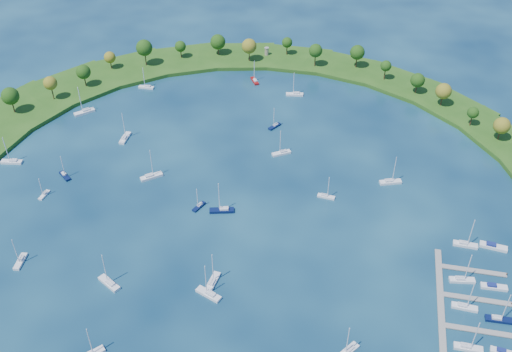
% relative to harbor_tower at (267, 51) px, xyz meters
% --- Properties ---
extents(ground, '(700.00, 700.00, 0.00)m').
position_rel_harbor_tower_xyz_m(ground, '(12.03, -118.18, -4.34)').
color(ground, '#061E3C').
rests_on(ground, ground).
extents(breakwater, '(286.74, 247.64, 2.00)m').
position_rel_harbor_tower_xyz_m(breakwater, '(-34.29, -69.46, -3.35)').
color(breakwater, '#255316').
rests_on(breakwater, ground).
extents(breakwater_trees, '(235.37, 94.99, 14.91)m').
position_rel_harbor_tower_xyz_m(breakwater_trees, '(-4.81, -31.66, 6.10)').
color(breakwater_trees, '#382314').
rests_on(breakwater_trees, breakwater).
extents(harbor_tower, '(2.60, 2.60, 4.56)m').
position_rel_harbor_tower_xyz_m(harbor_tower, '(0.00, 0.00, 0.00)').
color(harbor_tower, gray).
rests_on(harbor_tower, breakwater).
extents(dock_system, '(24.28, 82.00, 1.60)m').
position_rel_harbor_tower_xyz_m(dock_system, '(97.33, -179.18, -3.98)').
color(dock_system, gray).
rests_on(dock_system, ground).
extents(moored_boat_1, '(8.07, 2.35, 11.82)m').
position_rel_harbor_tower_xyz_m(moored_boat_1, '(-55.29, -46.37, -3.44)').
color(moored_boat_1, white).
rests_on(moored_boat_1, ground).
extents(moored_boat_2, '(10.00, 4.99, 14.16)m').
position_rel_harbor_tower_xyz_m(moored_boat_2, '(7.45, -133.16, -3.36)').
color(moored_boat_2, '#0A153F').
rests_on(moored_boat_2, ground).
extents(moored_boat_3, '(2.61, 9.23, 13.56)m').
position_rel_harbor_tower_xyz_m(moored_boat_3, '(-48.73, -93.14, -3.38)').
color(moored_boat_3, white).
rests_on(moored_boat_3, ground).
extents(moored_boat_4, '(9.17, 9.14, 14.87)m').
position_rel_harbor_tower_xyz_m(moored_boat_4, '(-76.51, -75.86, -3.34)').
color(moored_boat_4, white).
rests_on(moored_boat_4, ground).
extents(moored_boat_5, '(4.34, 6.87, 9.81)m').
position_rel_harbor_tower_xyz_m(moored_boat_5, '(-2.11, -132.60, -3.49)').
color(moored_boat_5, '#0A153F').
rests_on(moored_boat_5, ground).
extents(moored_boat_6, '(9.35, 6.96, 13.69)m').
position_rel_harbor_tower_xyz_m(moored_boat_6, '(-21.19, -177.70, -3.38)').
color(moored_boat_6, white).
rests_on(moored_boat_6, ground).
extents(moored_boat_7, '(9.02, 8.10, 13.97)m').
position_rel_harbor_tower_xyz_m(moored_boat_7, '(-27.12, -118.21, -3.37)').
color(moored_boat_7, white).
rests_on(moored_boat_7, ground).
extents(moored_boat_8, '(9.45, 5.40, 13.40)m').
position_rel_harbor_tower_xyz_m(moored_boat_8, '(71.94, -101.62, -3.39)').
color(moored_boat_8, white).
rests_on(moored_boat_8, ground).
extents(moored_boat_9, '(7.17, 8.38, 12.75)m').
position_rel_harbor_tower_xyz_m(moored_boat_9, '(61.22, -189.04, -3.41)').
color(moored_boat_9, white).
rests_on(moored_boat_9, ground).
extents(moored_boat_10, '(9.10, 3.73, 12.98)m').
position_rel_harbor_tower_xyz_m(moored_boat_10, '(21.99, -38.04, -3.40)').
color(moored_boat_10, white).
rests_on(moored_boat_10, ground).
extents(moored_boat_11, '(6.03, 8.24, 12.01)m').
position_rel_harbor_tower_xyz_m(moored_boat_11, '(-1.08, -28.25, -3.43)').
color(moored_boat_11, maroon).
rests_on(moored_boat_11, ground).
extents(moored_boat_12, '(5.55, 7.14, 10.55)m').
position_rel_harbor_tower_xyz_m(moored_boat_12, '(17.11, -69.45, -3.47)').
color(moored_boat_12, '#0A153F').
rests_on(moored_boat_12, ground).
extents(moored_boat_13, '(3.59, 9.14, 13.08)m').
position_rel_harbor_tower_xyz_m(moored_boat_13, '(13.43, -169.92, -3.40)').
color(moored_boat_13, white).
rests_on(moored_boat_13, ground).
extents(moored_boat_14, '(8.52, 6.58, 12.58)m').
position_rel_harbor_tower_xyz_m(moored_boat_14, '(23.98, -90.30, -3.41)').
color(moored_boat_14, white).
rests_on(moored_boat_14, ground).
extents(moored_boat_15, '(3.14, 8.20, 11.76)m').
position_rel_harbor_tower_xyz_m(moored_boat_15, '(-56.42, -174.26, -3.44)').
color(moored_boat_15, white).
rests_on(moored_boat_15, ground).
extents(moored_boat_16, '(9.61, 6.03, 13.71)m').
position_rel_harbor_tower_xyz_m(moored_boat_16, '(13.56, -175.54, -3.38)').
color(moored_boat_16, white).
rests_on(moored_boat_16, ground).
extents(moored_boat_17, '(2.35, 6.35, 9.13)m').
position_rel_harbor_tower_xyz_m(moored_boat_17, '(-65.88, -138.22, -3.50)').
color(moored_boat_17, white).
rests_on(moored_boat_17, ground).
extents(moored_boat_18, '(7.06, 6.36, 10.95)m').
position_rel_harbor_tower_xyz_m(moored_boat_18, '(-63.30, -124.89, -3.46)').
color(moored_boat_18, '#0A153F').
rests_on(moored_boat_18, ground).
extents(moored_boat_19, '(9.43, 3.83, 13.46)m').
position_rel_harbor_tower_xyz_m(moored_boat_19, '(-90.33, -120.45, -3.39)').
color(moored_boat_19, white).
rests_on(moored_boat_19, ground).
extents(moored_boat_21, '(7.28, 2.79, 10.44)m').
position_rel_harbor_tower_xyz_m(moored_boat_21, '(46.66, -116.31, -3.47)').
color(moored_boat_21, white).
rests_on(moored_boat_21, ground).
extents(docked_boat_4, '(8.79, 2.60, 12.87)m').
position_rel_harbor_tower_xyz_m(docked_boat_4, '(97.54, -180.13, -3.40)').
color(docked_boat_4, white).
rests_on(docked_boat_4, ground).
extents(docked_boat_5, '(8.11, 3.20, 1.61)m').
position_rel_harbor_tower_xyz_m(docked_boat_5, '(108.02, -179.61, -3.75)').
color(docked_boat_5, white).
rests_on(docked_boat_5, ground).
extents(docked_boat_6, '(8.55, 2.87, 12.38)m').
position_rel_harbor_tower_xyz_m(docked_boat_6, '(97.55, -163.86, -3.42)').
color(docked_boat_6, white).
rests_on(docked_boat_6, ground).
extents(docked_boat_7, '(8.67, 2.67, 12.64)m').
position_rel_harbor_tower_xyz_m(docked_boat_7, '(108.05, -166.91, -3.41)').
color(docked_boat_7, '#0A153F').
rests_on(docked_boat_7, ground).
extents(docked_boat_8, '(9.00, 3.71, 12.85)m').
position_rel_harbor_tower_xyz_m(docked_boat_8, '(97.54, -151.83, -3.41)').
color(docked_boat_8, white).
rests_on(docked_boat_8, ground).
extents(docked_boat_9, '(8.89, 2.76, 1.80)m').
position_rel_harbor_tower_xyz_m(docked_boat_9, '(108.01, -152.82, -3.68)').
color(docked_boat_9, white).
rests_on(docked_boat_9, ground).
extents(docked_boat_10, '(8.89, 2.82, 12.93)m').
position_rel_harbor_tower_xyz_m(docked_boat_10, '(99.94, -133.65, -3.40)').
color(docked_boat_10, white).
rests_on(docked_boat_10, ground).
extents(docked_boat_11, '(10.05, 4.04, 1.99)m').
position_rel_harbor_tower_xyz_m(docked_boat_11, '(109.89, -132.68, -3.60)').
color(docked_boat_11, white).
rests_on(docked_boat_11, ground).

